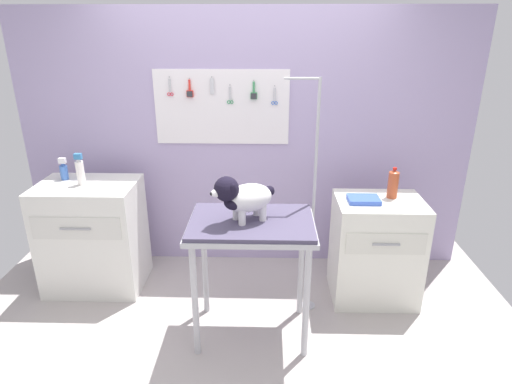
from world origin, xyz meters
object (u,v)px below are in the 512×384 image
Objects in this scene: grooming_table at (251,235)px; grooming_arm at (312,210)px; soda_bottle at (393,184)px; dog at (242,197)px; counter_left at (93,236)px; shampoo_bottle at (80,171)px; cabinet_right at (375,249)px.

grooming_arm is at bearing 35.79° from grooming_table.
grooming_arm reaches higher than soda_bottle.
dog is 0.47× the size of counter_left.
grooming_arm reaches higher than grooming_table.
grooming_arm is at bearing -8.72° from shampoo_bottle.
grooming_arm is 4.14× the size of dog.
shampoo_bottle is at bearing 155.24° from dog.
soda_bottle is (1.09, 0.57, 0.18)m from grooming_table.
dog reaches higher than grooming_table.
dog is 1.70× the size of shampoo_bottle.
cabinet_right is at bearing 17.97° from grooming_arm.
cabinet_right is at bearing 26.06° from dog.
grooming_arm is at bearing -162.03° from cabinet_right.
grooming_table is 1.54m from shampoo_bottle.
dog is (-0.50, -0.34, 0.24)m from grooming_arm.
counter_left is 3.62× the size of shampoo_bottle.
counter_left is (-1.37, 0.61, -0.34)m from grooming_table.
cabinet_right is (1.05, 0.51, -0.66)m from dog.
grooming_table reaches higher than cabinet_right.
shampoo_bottle is at bearing 179.20° from soda_bottle.
grooming_table is 3.54× the size of shampoo_bottle.
grooming_table is 1.17m from cabinet_right.
counter_left is (-1.81, 0.29, -0.39)m from grooming_arm.
dog is 1.77× the size of soda_bottle.
cabinet_right is 2.47m from shampoo_bottle.
grooming_arm is 1.87m from shampoo_bottle.
dog is at bearing -153.94° from cabinet_right.
grooming_arm is (0.44, 0.32, 0.05)m from grooming_table.
counter_left is at bearing 177.33° from cabinet_right.
soda_bottle is (2.47, -0.04, 0.51)m from counter_left.
counter_left is 2.52m from soda_bottle.
shampoo_bottle reaches higher than soda_bottle.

